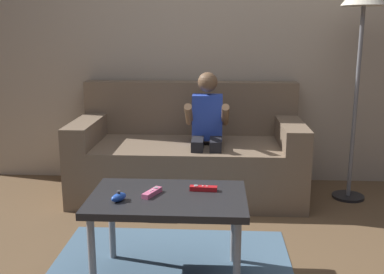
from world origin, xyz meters
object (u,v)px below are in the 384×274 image
at_px(couch, 188,156).
at_px(person_seated_on_couch, 207,130).
at_px(game_remote_pink_far_corner, 152,193).
at_px(game_remote_red_near_edge, 203,188).
at_px(coffee_table, 168,205).
at_px(floor_lamp, 363,9).
at_px(nunchuk_blue, 119,197).

xyz_separation_m(couch, person_seated_on_couch, (0.15, -0.18, 0.25)).
xyz_separation_m(couch, game_remote_pink_far_corner, (-0.10, -1.29, 0.17)).
bearing_deg(game_remote_red_near_edge, game_remote_pink_far_corner, -163.22).
relative_size(coffee_table, game_remote_pink_far_corner, 5.45).
distance_m(coffee_table, game_remote_red_near_edge, 0.20).
bearing_deg(floor_lamp, game_remote_red_near_edge, -132.71).
xyz_separation_m(game_remote_pink_far_corner, floor_lamp, (1.33, 1.25, 0.94)).
bearing_deg(couch, floor_lamp, -1.98).
bearing_deg(game_remote_pink_far_corner, person_seated_on_couch, 77.55).
bearing_deg(game_remote_red_near_edge, floor_lamp, 47.29).
distance_m(game_remote_red_near_edge, nunchuk_blue, 0.44).
bearing_deg(coffee_table, person_seated_on_couch, 81.56).
distance_m(person_seated_on_couch, game_remote_red_near_edge, 1.04).
bearing_deg(game_remote_pink_far_corner, coffee_table, -3.02).
bearing_deg(nunchuk_blue, person_seated_on_couch, 71.93).
height_order(game_remote_red_near_edge, nunchuk_blue, nunchuk_blue).
relative_size(person_seated_on_couch, game_remote_pink_far_corner, 6.73).
bearing_deg(game_remote_red_near_edge, nunchuk_blue, -157.04).
xyz_separation_m(game_remote_red_near_edge, game_remote_pink_far_corner, (-0.25, -0.08, 0.00)).
bearing_deg(nunchuk_blue, coffee_table, 21.43).
height_order(person_seated_on_couch, floor_lamp, floor_lamp).
relative_size(game_remote_red_near_edge, game_remote_pink_far_corner, 0.99).
relative_size(nunchuk_blue, floor_lamp, 0.06).
bearing_deg(coffee_table, game_remote_pink_far_corner, 176.98).
bearing_deg(nunchuk_blue, game_remote_red_near_edge, 22.96).
height_order(couch, floor_lamp, floor_lamp).
distance_m(person_seated_on_couch, floor_lamp, 1.39).
bearing_deg(game_remote_red_near_edge, person_seated_on_couch, 90.44).
xyz_separation_m(couch, coffee_table, (-0.02, -1.29, 0.11)).
xyz_separation_m(coffee_table, game_remote_pink_far_corner, (-0.08, 0.00, 0.06)).
xyz_separation_m(person_seated_on_couch, floor_lamp, (1.09, 0.13, 0.85)).
bearing_deg(coffee_table, floor_lamp, 44.94).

